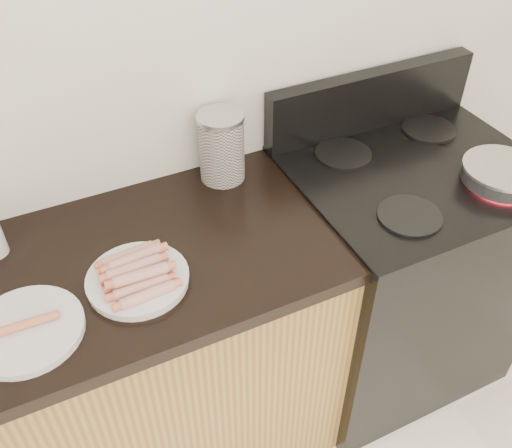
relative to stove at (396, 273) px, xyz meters
name	(u,v)px	position (x,y,z in m)	size (l,w,h in m)	color
wall_back	(124,56)	(-0.78, 0.32, 0.84)	(4.00, 0.04, 2.60)	silver
stove	(396,273)	(0.00, 0.00, 0.00)	(0.76, 0.65, 0.91)	black
stove_panel	(371,100)	(0.00, 0.28, 0.55)	(0.76, 0.06, 0.20)	black
burner_near_left	(409,216)	(-0.17, -0.17, 0.46)	(0.18, 0.18, 0.01)	black
burner_near_right	(502,184)	(0.17, -0.17, 0.46)	(0.18, 0.18, 0.01)	#FF1E2D
burner_far_left	(343,154)	(-0.17, 0.17, 0.46)	(0.18, 0.18, 0.01)	black
burner_far_right	(429,129)	(0.17, 0.17, 0.46)	(0.18, 0.18, 0.01)	black
frying_pan	(504,174)	(0.17, -0.16, 0.49)	(0.24, 0.40, 0.05)	#303035
main_plate	(138,280)	(-0.92, -0.07, 0.45)	(0.25, 0.25, 0.02)	white
side_plate	(26,330)	(-1.19, -0.11, 0.45)	(0.26, 0.26, 0.02)	white
hotdog_pile	(136,272)	(-0.92, -0.07, 0.48)	(0.13, 0.18, 0.05)	brown
plain_sausages	(24,324)	(-1.19, -0.11, 0.47)	(0.14, 0.03, 0.02)	#CA6135
canister	(222,147)	(-0.55, 0.24, 0.55)	(0.14, 0.14, 0.21)	white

